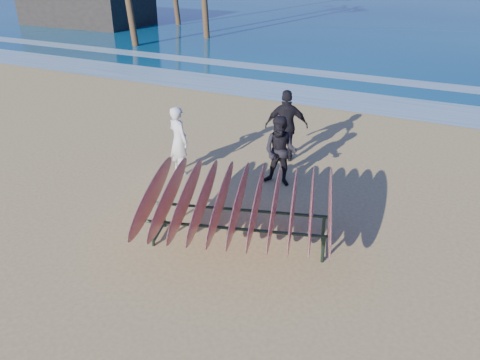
{
  "coord_description": "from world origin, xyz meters",
  "views": [
    {
      "loc": [
        3.43,
        -6.07,
        4.68
      ],
      "look_at": [
        0.0,
        0.8,
        0.95
      ],
      "focal_mm": 35.0,
      "sensor_mm": 36.0,
      "label": 1
    }
  ],
  "objects_px": {
    "surfboard_rack": "(239,203)",
    "person_dark_b": "(286,126)",
    "person_white": "(179,140)",
    "person_dark_a": "(280,151)"
  },
  "relations": [
    {
      "from": "person_white",
      "to": "surfboard_rack",
      "type": "bearing_deg",
      "value": 166.08
    },
    {
      "from": "surfboard_rack",
      "to": "person_white",
      "type": "xyz_separation_m",
      "value": [
        -2.59,
        2.07,
        -0.02
      ]
    },
    {
      "from": "person_white",
      "to": "person_dark_a",
      "type": "height_order",
      "value": "person_white"
    },
    {
      "from": "person_dark_a",
      "to": "person_dark_b",
      "type": "distance_m",
      "value": 1.39
    },
    {
      "from": "surfboard_rack",
      "to": "person_dark_b",
      "type": "xyz_separation_m",
      "value": [
        -0.65,
        3.87,
        0.06
      ]
    },
    {
      "from": "surfboard_rack",
      "to": "person_white",
      "type": "distance_m",
      "value": 3.32
    },
    {
      "from": "person_white",
      "to": "person_dark_b",
      "type": "relative_size",
      "value": 0.9
    },
    {
      "from": "surfboard_rack",
      "to": "person_dark_a",
      "type": "relative_size",
      "value": 2.39
    },
    {
      "from": "person_white",
      "to": "person_dark_b",
      "type": "height_order",
      "value": "person_dark_b"
    },
    {
      "from": "surfboard_rack",
      "to": "person_white",
      "type": "relative_size",
      "value": 2.33
    }
  ]
}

